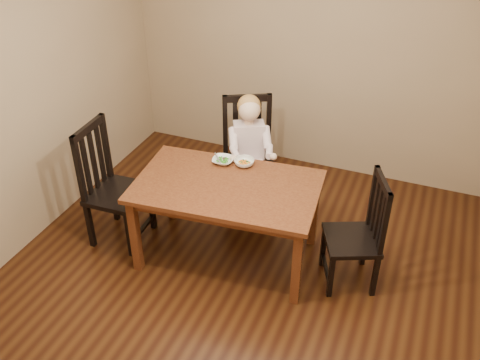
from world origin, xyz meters
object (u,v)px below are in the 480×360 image
at_px(chair_left, 112,187).
at_px(bowl_peas, 223,161).
at_px(bowl_veg, 244,162).
at_px(chair_right, 358,234).
at_px(dining_table, 227,193).
at_px(chair_child, 248,157).
at_px(toddler, 249,145).

bearing_deg(chair_left, bowl_peas, 113.03).
height_order(bowl_peas, bowl_veg, bowl_veg).
distance_m(chair_right, bowl_peas, 1.30).
height_order(dining_table, chair_left, chair_left).
bearing_deg(bowl_veg, dining_table, -93.87).
distance_m(dining_table, bowl_veg, 0.35).
height_order(chair_child, toddler, chair_child).
bearing_deg(chair_left, chair_right, 93.68).
distance_m(chair_left, bowl_peas, 1.01).
xyz_separation_m(chair_right, bowl_peas, (-1.25, 0.20, 0.29)).
relative_size(dining_table, chair_child, 1.41).
bearing_deg(dining_table, chair_right, 5.55).
distance_m(chair_child, bowl_peas, 0.56).
xyz_separation_m(chair_child, chair_left, (-0.93, -0.92, 0.00)).
bearing_deg(chair_child, chair_right, 122.89).
xyz_separation_m(chair_left, bowl_peas, (0.89, 0.42, 0.23)).
distance_m(chair_right, bowl_veg, 1.13).
xyz_separation_m(dining_table, bowl_peas, (-0.16, 0.30, 0.11)).
bearing_deg(toddler, bowl_veg, 78.34).
distance_m(toddler, bowl_veg, 0.44).
relative_size(dining_table, chair_left, 1.40).
distance_m(dining_table, chair_child, 0.82).
bearing_deg(chair_right, chair_child, 36.47).
bearing_deg(chair_child, toddler, 90.00).
xyz_separation_m(dining_table, toddler, (-0.09, 0.75, 0.04)).
height_order(dining_table, bowl_veg, bowl_veg).
bearing_deg(bowl_peas, chair_right, -8.90).
relative_size(chair_child, chair_left, 0.99).
relative_size(dining_table, bowl_veg, 9.04).
xyz_separation_m(chair_right, bowl_veg, (-1.07, 0.23, 0.30)).
bearing_deg(bowl_veg, chair_left, -157.18).
xyz_separation_m(dining_table, chair_left, (-1.05, -0.12, -0.12)).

